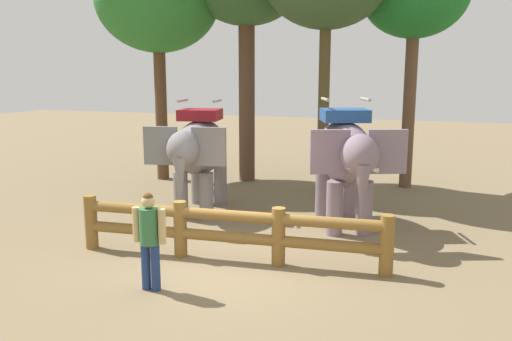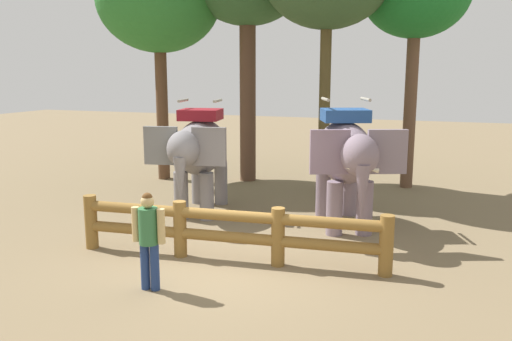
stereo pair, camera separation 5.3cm
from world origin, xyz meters
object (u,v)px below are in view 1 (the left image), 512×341
at_px(tourist_woman_in_black, 149,234).
at_px(elephant_center, 346,156).
at_px(log_fence, 228,229).
at_px(tree_far_right, 158,0).
at_px(elephant_near_left, 199,150).

bearing_deg(tourist_woman_in_black, elephant_center, 63.01).
bearing_deg(elephant_center, log_fence, -119.43).
height_order(tourist_woman_in_black, tree_far_right, tree_far_right).
bearing_deg(log_fence, elephant_near_left, 124.10).
xyz_separation_m(tourist_woman_in_black, tree_far_right, (-4.14, 7.80, 4.58)).
xyz_separation_m(log_fence, elephant_near_left, (-1.90, 2.81, 0.93)).
bearing_deg(elephant_center, tourist_woman_in_black, -116.99).
bearing_deg(tree_far_right, elephant_center, -27.93).
relative_size(elephant_near_left, tree_far_right, 0.46).
distance_m(elephant_near_left, elephant_center, 3.49).
distance_m(elephant_near_left, tree_far_right, 5.96).
bearing_deg(log_fence, tree_far_right, 127.72).
bearing_deg(elephant_near_left, elephant_center, 0.10).
bearing_deg(tree_far_right, tourist_woman_in_black, -62.02).
bearing_deg(tourist_woman_in_black, log_fence, 67.60).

